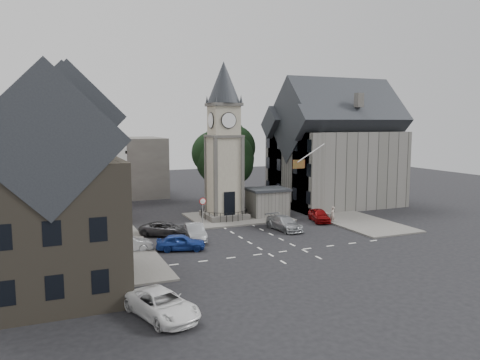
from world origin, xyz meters
name	(u,v)px	position (x,y,z in m)	size (l,w,h in m)	color
ground	(256,236)	(0.00, 0.00, 0.00)	(120.00, 120.00, 0.00)	black
pavement_west	(104,233)	(-12.50, 6.00, 0.07)	(6.00, 30.00, 0.14)	#595651
pavement_east	(322,210)	(12.00, 8.00, 0.07)	(6.00, 26.00, 0.14)	#595651
central_island	(237,217)	(1.50, 8.00, 0.08)	(10.00, 8.00, 0.16)	#595651
road_markings	(285,251)	(0.00, -5.50, 0.01)	(20.00, 8.00, 0.01)	silver
clock_tower	(224,142)	(0.00, 7.99, 8.12)	(4.86, 4.86, 16.25)	#4C4944
stone_shelter	(267,202)	(4.80, 7.50, 1.55)	(4.30, 3.30, 3.08)	slate
town_tree	(225,150)	(2.00, 13.00, 6.97)	(7.20, 7.20, 10.80)	black
warning_sign_post	(203,206)	(-3.20, 5.43, 2.03)	(0.70, 0.19, 2.85)	black
terrace_pink	(61,156)	(-15.50, 16.00, 6.58)	(8.10, 7.60, 12.80)	tan
terrace_cream	(65,161)	(-15.50, 8.00, 6.58)	(8.10, 7.60, 12.80)	beige
terrace_tudor	(69,175)	(-15.50, 0.00, 6.19)	(8.10, 7.60, 12.00)	silver
building_sw_stone	(50,207)	(-17.00, -9.00, 5.35)	(8.60, 7.60, 10.40)	#4E473B
backdrop_west	(87,168)	(-12.00, 28.00, 4.00)	(20.00, 10.00, 8.00)	#4C4944
east_building	(334,154)	(15.59, 11.00, 6.26)	(14.40, 11.40, 12.60)	slate
east_boundary_wall	(292,206)	(9.20, 10.00, 0.45)	(0.40, 16.00, 0.90)	slate
flagpole	(311,153)	(8.00, 4.00, 7.00)	(3.68, 0.10, 2.74)	white
car_west_blue	(181,242)	(-7.50, -2.00, 0.66)	(1.55, 3.86, 1.31)	navy
car_west_silver	(127,244)	(-11.50, -0.82, 0.65)	(1.37, 3.92, 1.29)	#96999E
car_west_grey	(165,229)	(-7.50, 3.22, 0.62)	(2.07, 4.50, 1.25)	#323134
car_island_silver	(195,232)	(-5.50, 0.73, 0.70)	(1.48, 4.24, 1.40)	gray
car_island_east	(284,223)	(3.44, 1.09, 0.66)	(1.84, 4.52, 1.31)	#9EA2A6
car_east_red	(319,215)	(8.50, 3.00, 0.66)	(1.55, 3.86, 1.31)	maroon
van_sw_white	(162,305)	(-11.87, -14.10, 0.69)	(2.28, 4.94, 1.37)	white
pedestrian	(333,215)	(9.45, 2.00, 0.83)	(0.61, 0.40, 1.67)	#A39387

